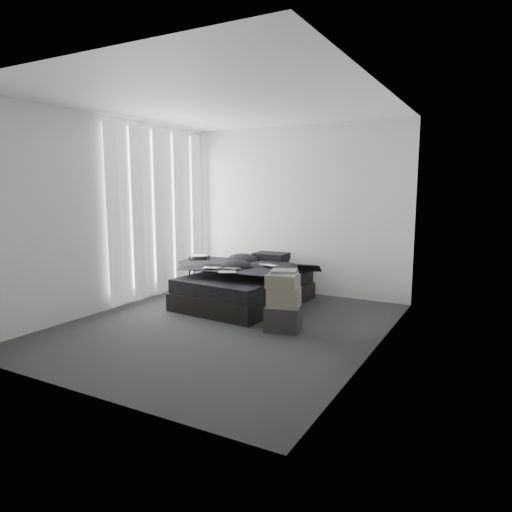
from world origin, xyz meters
The scene contains 25 objects.
floor centered at (0.00, 0.00, 0.00)m, with size 3.60×4.20×0.01m, color #2C2C2E.
ceiling centered at (0.00, 0.00, 2.60)m, with size 3.60×4.20×0.01m, color white.
wall_back centered at (0.00, 2.10, 1.30)m, with size 3.60×0.01×2.60m, color silver.
wall_front centered at (0.00, -2.10, 1.30)m, with size 3.60×0.01×2.60m, color silver.
wall_left centered at (-1.80, 0.00, 1.30)m, with size 0.01×4.20×2.60m, color silver.
wall_right centered at (1.80, 0.00, 1.30)m, with size 0.01×4.20×2.60m, color silver.
window_left centered at (-1.78, 0.90, 1.35)m, with size 0.02×2.00×2.30m, color white.
curtain_left centered at (-1.73, 0.90, 1.28)m, with size 0.06×2.12×2.48m, color white.
bed centered at (-0.30, 1.02, 0.12)m, with size 1.35×1.78×0.24m, color black.
mattress centered at (-0.30, 1.02, 0.34)m, with size 1.30×1.73×0.19m, color black.
duvet centered at (-0.31, 0.98, 0.54)m, with size 1.32×1.52×0.21m, color black.
pillow_lower centered at (-0.28, 1.71, 0.49)m, with size 0.54×0.36×0.12m, color black.
pillow_upper centered at (-0.22, 1.69, 0.61)m, with size 0.50×0.35×0.11m, color black.
laptop centered at (0.03, 1.03, 0.65)m, with size 0.29×0.18×0.02m, color silver.
comic_a centered at (-0.56, 0.57, 0.64)m, with size 0.23×0.15×0.01m, color black.
comic_b centered at (-0.29, 0.67, 0.65)m, with size 0.23×0.15×0.01m, color black.
comic_c centered at (-0.20, 0.40, 0.65)m, with size 0.23×0.15×0.01m, color black.
side_stand centered at (-1.24, 1.23, 0.30)m, with size 0.33×0.33×0.61m, color black.
papers centered at (-1.23, 1.23, 0.61)m, with size 0.23×0.17×0.01m, color white.
floor_books centered at (-0.91, 1.00, 0.06)m, with size 0.12×0.18×0.12m, color black.
box_lower centered at (0.70, 0.18, 0.15)m, with size 0.39×0.31×0.29m, color black.
box_mid centered at (0.71, 0.17, 0.40)m, with size 0.37×0.29×0.22m, color #686352.
box_upper centered at (0.69, 0.18, 0.59)m, with size 0.35×0.28×0.15m, color #686352.
art_book_white centered at (0.70, 0.18, 0.68)m, with size 0.30×0.24×0.03m, color silver.
art_book_snake centered at (0.71, 0.17, 0.71)m, with size 0.29×0.23×0.03m, color silver.
Camera 1 is at (2.89, -4.49, 1.65)m, focal length 32.00 mm.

